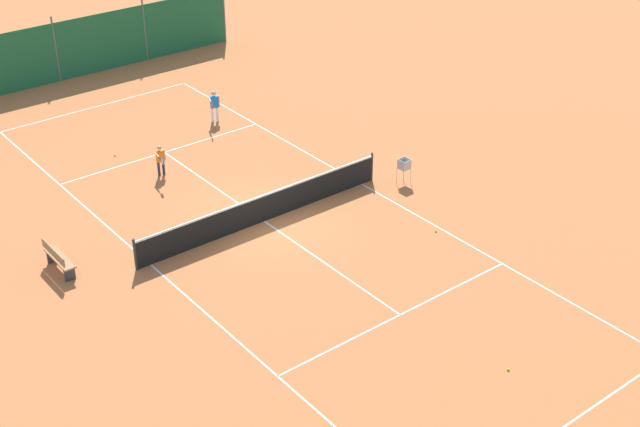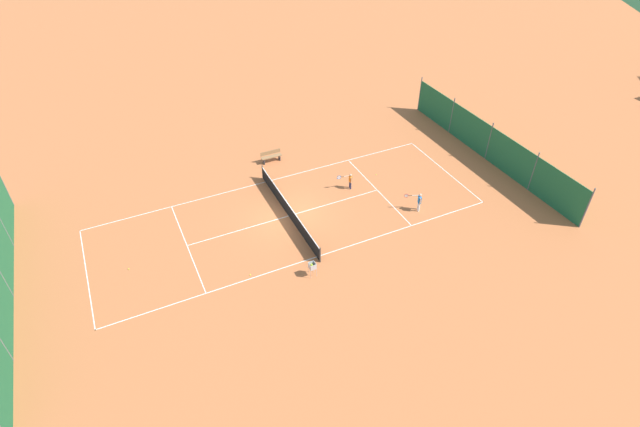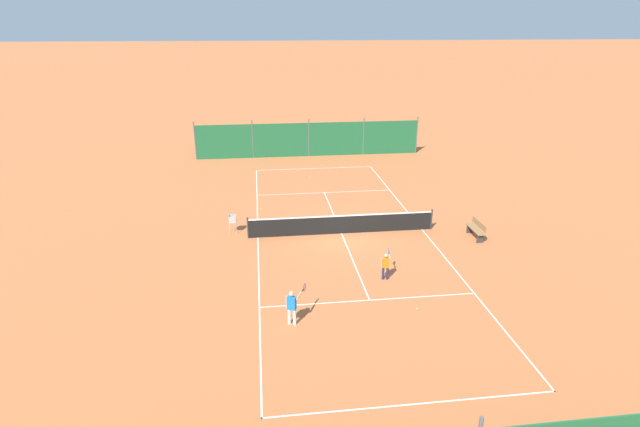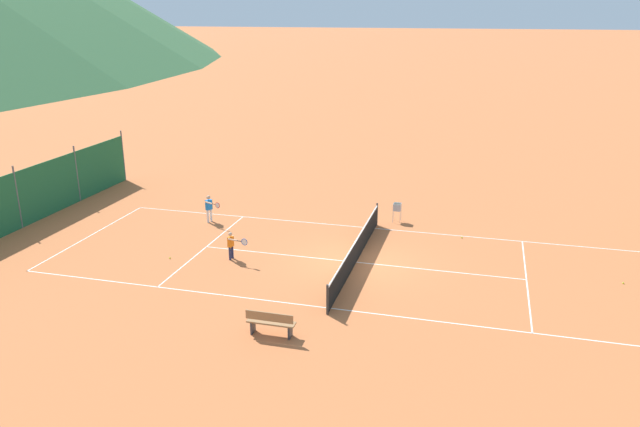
{
  "view_description": "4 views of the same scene",
  "coord_description": "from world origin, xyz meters",
  "px_view_note": "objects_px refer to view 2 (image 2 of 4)",
  "views": [
    {
      "loc": [
        -13.81,
        -20.4,
        14.41
      ],
      "look_at": [
        0.94,
        -1.69,
        0.71
      ],
      "focal_mm": 50.0,
      "sensor_mm": 36.0,
      "label": 1
    },
    {
      "loc": [
        22.7,
        -8.67,
        19.51
      ],
      "look_at": [
        1.54,
        1.43,
        0.81
      ],
      "focal_mm": 28.0,
      "sensor_mm": 36.0,
      "label": 2
    },
    {
      "loc": [
        3.86,
        22.31,
        9.68
      ],
      "look_at": [
        1.03,
        -0.3,
        0.99
      ],
      "focal_mm": 28.0,
      "sensor_mm": 36.0,
      "label": 3
    },
    {
      "loc": [
        -22.24,
        -4.52,
        9.5
      ],
      "look_at": [
        1.54,
        1.89,
        1.36
      ],
      "focal_mm": 35.0,
      "sensor_mm": 36.0,
      "label": 4
    }
  ],
  "objects_px": {
    "player_near_service": "(350,180)",
    "ball_hopper": "(312,266)",
    "courtside_bench": "(271,156)",
    "tennis_net": "(288,210)",
    "tennis_ball_alley_right": "(376,175)",
    "player_far_service": "(419,201)",
    "tennis_ball_by_net_left": "(250,275)",
    "tennis_ball_near_corner": "(129,269)"
  },
  "relations": [
    {
      "from": "courtside_bench",
      "to": "tennis_net",
      "type": "bearing_deg",
      "value": -11.67
    },
    {
      "from": "player_near_service",
      "to": "ball_hopper",
      "type": "relative_size",
      "value": 1.28
    },
    {
      "from": "tennis_net",
      "to": "tennis_ball_alley_right",
      "type": "height_order",
      "value": "tennis_net"
    },
    {
      "from": "tennis_ball_alley_right",
      "to": "ball_hopper",
      "type": "distance_m",
      "value": 10.62
    },
    {
      "from": "courtside_bench",
      "to": "tennis_ball_near_corner",
      "type": "bearing_deg",
      "value": -58.15
    },
    {
      "from": "tennis_net",
      "to": "courtside_bench",
      "type": "height_order",
      "value": "tennis_net"
    },
    {
      "from": "player_near_service",
      "to": "tennis_ball_alley_right",
      "type": "height_order",
      "value": "player_near_service"
    },
    {
      "from": "tennis_ball_near_corner",
      "to": "courtside_bench",
      "type": "relative_size",
      "value": 0.04
    },
    {
      "from": "tennis_ball_alley_right",
      "to": "ball_hopper",
      "type": "height_order",
      "value": "ball_hopper"
    },
    {
      "from": "tennis_net",
      "to": "tennis_ball_near_corner",
      "type": "bearing_deg",
      "value": -86.86
    },
    {
      "from": "courtside_bench",
      "to": "player_near_service",
      "type": "bearing_deg",
      "value": 33.21
    },
    {
      "from": "tennis_ball_alley_right",
      "to": "tennis_ball_near_corner",
      "type": "relative_size",
      "value": 1.0
    },
    {
      "from": "player_near_service",
      "to": "ball_hopper",
      "type": "xyz_separation_m",
      "value": [
        6.29,
        -5.63,
        -0.01
      ]
    },
    {
      "from": "tennis_net",
      "to": "player_near_service",
      "type": "distance_m",
      "value": 4.92
    },
    {
      "from": "tennis_ball_near_corner",
      "to": "player_far_service",
      "type": "bearing_deg",
      "value": 82.03
    },
    {
      "from": "player_near_service",
      "to": "courtside_bench",
      "type": "bearing_deg",
      "value": -146.79
    },
    {
      "from": "tennis_net",
      "to": "player_far_service",
      "type": "relative_size",
      "value": 7.16
    },
    {
      "from": "ball_hopper",
      "to": "player_far_service",
      "type": "bearing_deg",
      "value": 105.53
    },
    {
      "from": "tennis_net",
      "to": "ball_hopper",
      "type": "xyz_separation_m",
      "value": [
        5.3,
        -0.82,
        0.16
      ]
    },
    {
      "from": "player_near_service",
      "to": "tennis_ball_alley_right",
      "type": "relative_size",
      "value": 17.23
    },
    {
      "from": "tennis_ball_near_corner",
      "to": "ball_hopper",
      "type": "height_order",
      "value": "ball_hopper"
    },
    {
      "from": "player_far_service",
      "to": "tennis_ball_by_net_left",
      "type": "relative_size",
      "value": 19.44
    },
    {
      "from": "player_far_service",
      "to": "courtside_bench",
      "type": "distance_m",
      "value": 11.23
    },
    {
      "from": "player_near_service",
      "to": "tennis_ball_by_net_left",
      "type": "distance_m",
      "value": 9.97
    },
    {
      "from": "tennis_ball_alley_right",
      "to": "tennis_ball_by_net_left",
      "type": "height_order",
      "value": "same"
    },
    {
      "from": "player_far_service",
      "to": "courtside_bench",
      "type": "height_order",
      "value": "player_far_service"
    },
    {
      "from": "tennis_ball_near_corner",
      "to": "tennis_ball_alley_right",
      "type": "bearing_deg",
      "value": 97.08
    },
    {
      "from": "player_near_service",
      "to": "ball_hopper",
      "type": "distance_m",
      "value": 8.45
    },
    {
      "from": "player_far_service",
      "to": "courtside_bench",
      "type": "bearing_deg",
      "value": -146.04
    },
    {
      "from": "courtside_bench",
      "to": "ball_hopper",
      "type": "bearing_deg",
      "value": -10.37
    },
    {
      "from": "tennis_ball_by_net_left",
      "to": "player_near_service",
      "type": "bearing_deg",
      "value": 119.11
    },
    {
      "from": "player_far_service",
      "to": "ball_hopper",
      "type": "bearing_deg",
      "value": -74.47
    },
    {
      "from": "tennis_net",
      "to": "tennis_ball_near_corner",
      "type": "height_order",
      "value": "tennis_net"
    },
    {
      "from": "player_far_service",
      "to": "tennis_ball_near_corner",
      "type": "height_order",
      "value": "player_far_service"
    },
    {
      "from": "player_far_service",
      "to": "ball_hopper",
      "type": "distance_m",
      "value": 8.72
    },
    {
      "from": "tennis_net",
      "to": "player_far_service",
      "type": "xyz_separation_m",
      "value": [
        2.97,
        7.58,
        0.25
      ]
    },
    {
      "from": "tennis_net",
      "to": "tennis_ball_alley_right",
      "type": "bearing_deg",
      "value": 102.28
    },
    {
      "from": "tennis_ball_near_corner",
      "to": "tennis_ball_by_net_left",
      "type": "distance_m",
      "value": 6.76
    },
    {
      "from": "tennis_ball_alley_right",
      "to": "tennis_ball_by_net_left",
      "type": "xyz_separation_m",
      "value": [
        5.43,
        -11.12,
        0.0
      ]
    },
    {
      "from": "player_far_service",
      "to": "tennis_ball_by_net_left",
      "type": "xyz_separation_m",
      "value": [
        0.88,
        -11.46,
        -0.71
      ]
    },
    {
      "from": "ball_hopper",
      "to": "player_near_service",
      "type": "bearing_deg",
      "value": 138.15
    },
    {
      "from": "tennis_net",
      "to": "tennis_ball_near_corner",
      "type": "relative_size",
      "value": 139.09
    }
  ]
}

